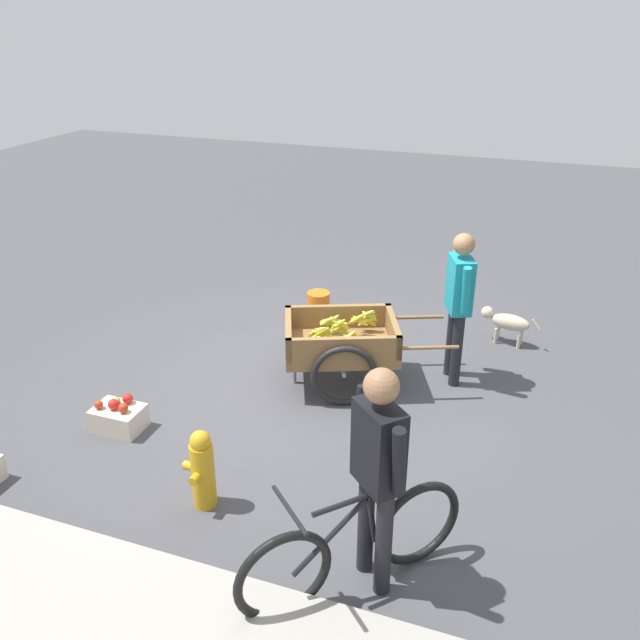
# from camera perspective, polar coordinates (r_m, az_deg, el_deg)

# --- Properties ---
(ground_plane) EXTENTS (24.00, 24.00, 0.00)m
(ground_plane) POSITION_cam_1_polar(r_m,az_deg,el_deg) (6.69, -1.19, -6.07)
(ground_plane) COLOR #47474C
(fruit_cart) EXTENTS (1.81, 1.33, 0.72)m
(fruit_cart) POSITION_cam_1_polar(r_m,az_deg,el_deg) (6.63, 1.81, -2.01)
(fruit_cart) COLOR olive
(fruit_cart) RESTS_ON ground
(vendor_person) EXTENTS (0.31, 0.55, 1.57)m
(vendor_person) POSITION_cam_1_polar(r_m,az_deg,el_deg) (6.61, 11.85, 2.05)
(vendor_person) COLOR black
(vendor_person) RESTS_ON ground
(bicycle) EXTENTS (1.18, 1.25, 0.85)m
(bicycle) POSITION_cam_1_polar(r_m,az_deg,el_deg) (4.51, 2.95, -18.82)
(bicycle) COLOR black
(bicycle) RESTS_ON ground
(cyclist_person) EXTENTS (0.40, 0.47, 1.62)m
(cyclist_person) POSITION_cam_1_polar(r_m,az_deg,el_deg) (4.17, 4.99, -12.04)
(cyclist_person) COLOR black
(cyclist_person) RESTS_ON ground
(dog) EXTENTS (0.67, 0.26, 0.40)m
(dog) POSITION_cam_1_polar(r_m,az_deg,el_deg) (7.77, 15.75, -0.13)
(dog) COLOR beige
(dog) RESTS_ON ground
(fire_hydrant) EXTENTS (0.25, 0.25, 0.67)m
(fire_hydrant) POSITION_cam_1_polar(r_m,az_deg,el_deg) (5.20, -10.08, -12.50)
(fire_hydrant) COLOR gold
(fire_hydrant) RESTS_ON ground
(plastic_bucket) EXTENTS (0.28, 0.28, 0.27)m
(plastic_bucket) POSITION_cam_1_polar(r_m,az_deg,el_deg) (8.28, -0.14, 1.49)
(plastic_bucket) COLOR orange
(plastic_bucket) RESTS_ON ground
(mixed_fruit_crate) EXTENTS (0.44, 0.32, 0.32)m
(mixed_fruit_crate) POSITION_cam_1_polar(r_m,az_deg,el_deg) (6.34, -16.92, -7.96)
(mixed_fruit_crate) COLOR beige
(mixed_fruit_crate) RESTS_ON ground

